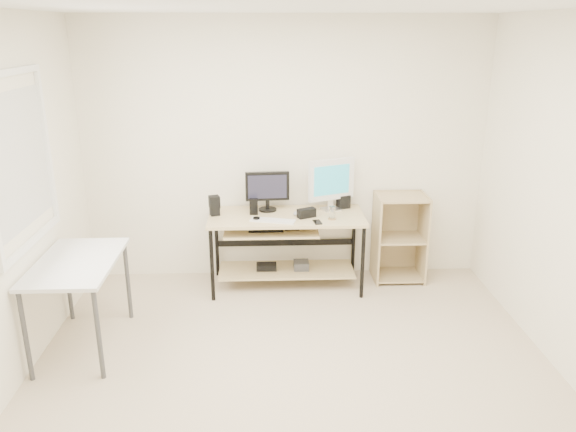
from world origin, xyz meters
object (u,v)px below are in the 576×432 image
(white_imac, at_px, (331,181))
(audio_controller, at_px, (254,207))
(desk, at_px, (284,236))
(black_monitor, at_px, (267,189))
(shelf_unit, at_px, (398,236))
(side_table, at_px, (77,270))

(white_imac, distance_m, audio_controller, 0.80)
(desk, xyz_separation_m, black_monitor, (-0.16, 0.15, 0.44))
(shelf_unit, bearing_deg, black_monitor, -179.57)
(audio_controller, bearing_deg, desk, -5.78)
(desk, xyz_separation_m, audio_controller, (-0.29, 0.03, 0.29))
(side_table, xyz_separation_m, white_imac, (2.13, 1.20, 0.38))
(shelf_unit, distance_m, white_imac, 0.92)
(black_monitor, distance_m, audio_controller, 0.23)
(desk, bearing_deg, shelf_unit, 7.77)
(desk, xyz_separation_m, white_imac, (0.47, 0.14, 0.51))
(shelf_unit, bearing_deg, white_imac, -178.46)
(shelf_unit, xyz_separation_m, white_imac, (-0.70, -0.02, 0.60))
(side_table, bearing_deg, desk, 32.65)
(shelf_unit, height_order, audio_controller, audio_controller)
(shelf_unit, height_order, black_monitor, black_monitor)
(black_monitor, bearing_deg, desk, -47.40)
(desk, height_order, white_imac, white_imac)
(shelf_unit, xyz_separation_m, black_monitor, (-1.33, -0.01, 0.52))
(shelf_unit, relative_size, white_imac, 1.74)
(shelf_unit, distance_m, black_monitor, 1.43)
(shelf_unit, bearing_deg, audio_controller, -175.06)
(desk, distance_m, white_imac, 0.71)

